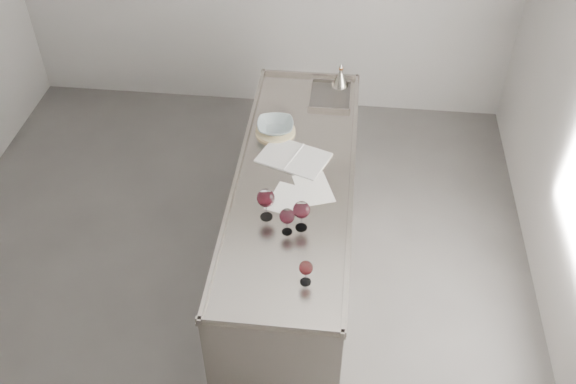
# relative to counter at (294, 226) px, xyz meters

# --- Properties ---
(room_shell) EXTENTS (4.54, 5.04, 2.84)m
(room_shell) POSITION_rel_counter_xyz_m (-0.50, -0.30, 0.93)
(room_shell) COLOR #4B4947
(room_shell) RESTS_ON ground
(counter) EXTENTS (0.77, 2.42, 0.97)m
(counter) POSITION_rel_counter_xyz_m (0.00, 0.00, 0.00)
(counter) COLOR gray
(counter) RESTS_ON ground
(wine_glass_left) EXTENTS (0.11, 0.11, 0.21)m
(wine_glass_left) POSITION_rel_counter_xyz_m (-0.13, -0.40, 0.62)
(wine_glass_left) COLOR white
(wine_glass_left) RESTS_ON counter
(wine_glass_middle) EXTENTS (0.09, 0.09, 0.17)m
(wine_glass_middle) POSITION_rel_counter_xyz_m (0.01, -0.51, 0.59)
(wine_glass_middle) COLOR white
(wine_glass_middle) RESTS_ON counter
(wine_glass_right) EXTENTS (0.10, 0.10, 0.20)m
(wine_glass_right) POSITION_rel_counter_xyz_m (0.09, -0.47, 0.61)
(wine_glass_right) COLOR white
(wine_glass_right) RESTS_ON counter
(wine_glass_small) EXTENTS (0.08, 0.08, 0.16)m
(wine_glass_small) POSITION_rel_counter_xyz_m (0.15, -0.87, 0.58)
(wine_glass_small) COLOR white
(wine_glass_small) RESTS_ON counter
(notebook) EXTENTS (0.52, 0.44, 0.02)m
(notebook) POSITION_rel_counter_xyz_m (-0.02, 0.17, 0.47)
(notebook) COLOR white
(notebook) RESTS_ON counter
(loose_paper_top) EXTENTS (0.30, 0.35, 0.00)m
(loose_paper_top) POSITION_rel_counter_xyz_m (0.13, -0.12, 0.47)
(loose_paper_top) COLOR white
(loose_paper_top) RESTS_ON counter
(loose_paper_under) EXTENTS (0.25, 0.31, 0.00)m
(loose_paper_under) POSITION_rel_counter_xyz_m (-0.03, -0.23, 0.47)
(loose_paper_under) COLOR white
(loose_paper_under) RESTS_ON counter
(trivet) EXTENTS (0.29, 0.29, 0.02)m
(trivet) POSITION_rel_counter_xyz_m (-0.18, 0.44, 0.48)
(trivet) COLOR beige
(trivet) RESTS_ON counter
(ceramic_bowl) EXTENTS (0.28, 0.28, 0.06)m
(ceramic_bowl) POSITION_rel_counter_xyz_m (-0.18, 0.44, 0.52)
(ceramic_bowl) COLOR #8C9EA2
(ceramic_bowl) RESTS_ON trivet
(wine_funnel) EXTENTS (0.13, 0.13, 0.19)m
(wine_funnel) POSITION_rel_counter_xyz_m (0.24, 1.08, 0.53)
(wine_funnel) COLOR #A39E92
(wine_funnel) RESTS_ON counter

